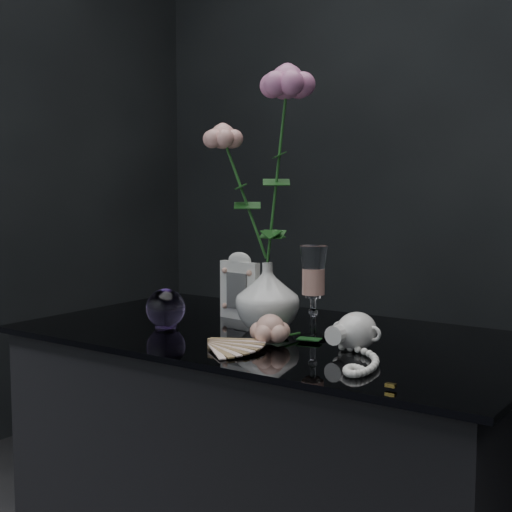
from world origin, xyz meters
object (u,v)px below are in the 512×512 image
Objects in this scene: vase at (267,296)px; pearl_jar at (356,330)px; wine_glass at (313,292)px; loose_rose at (270,329)px; picture_frame at (240,286)px; paperweight at (166,308)px.

pearl_jar is (0.24, -0.06, -0.03)m from vase.
wine_glass is 0.13m from pearl_jar.
loose_rose is at bearing -53.84° from vase.
wine_glass is (0.12, -0.02, 0.02)m from vase.
picture_frame is at bearing 161.77° from wine_glass.
wine_glass is at bearing -9.43° from vase.
wine_glass is 0.71× the size of pearl_jar.
paperweight is at bearing -163.56° from wine_glass.
paperweight reaches higher than loose_rose.
wine_glass is 0.25m from picture_frame.
vase is 0.25m from pearl_jar.
picture_frame reaches higher than pearl_jar.
loose_rose is (0.09, -0.12, -0.04)m from vase.
pearl_jar is (0.15, 0.06, 0.01)m from loose_rose.
vase is at bearing 31.03° from paperweight.
paperweight reaches higher than pearl_jar.
vase is 0.92× the size of picture_frame.
paperweight is at bearing -165.15° from loose_rose.
vase is 0.13m from picture_frame.
vase is 1.68× the size of paperweight.
picture_frame is 0.59× the size of pearl_jar.
loose_rose is 0.16m from pearl_jar.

